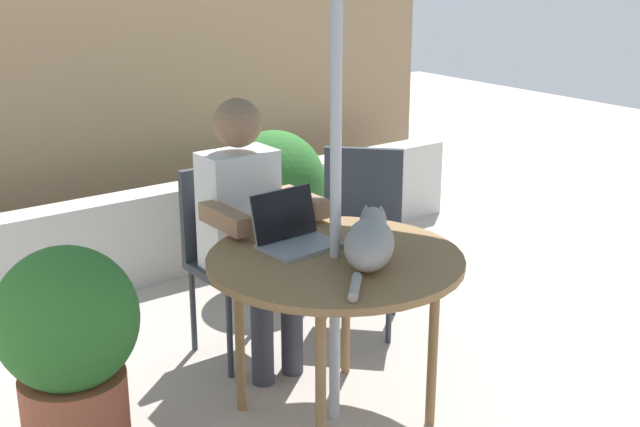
{
  "coord_description": "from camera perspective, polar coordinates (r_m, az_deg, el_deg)",
  "views": [
    {
      "loc": [
        -1.92,
        -2.48,
        1.9
      ],
      "look_at": [
        0.0,
        0.1,
        0.87
      ],
      "focal_mm": 47.99,
      "sensor_mm": 36.0,
      "label": 1
    }
  ],
  "objects": [
    {
      "name": "planter_wall_low",
      "position": [
        5.02,
        -12.05,
        -1.62
      ],
      "size": [
        4.64,
        0.2,
        0.53
      ],
      "primitive_type": "cube",
      "color": "beige",
      "rests_on": "ground"
    },
    {
      "name": "potted_plant_by_chair",
      "position": [
        4.8,
        -3.04,
        0.9
      ],
      "size": [
        0.58,
        0.58,
        0.9
      ],
      "color": "#9E5138",
      "rests_on": "ground"
    },
    {
      "name": "potted_plant_near_fence",
      "position": [
        3.29,
        -16.37,
        -8.57
      ],
      "size": [
        0.52,
        0.52,
        0.86
      ],
      "color": "#9E5138",
      "rests_on": "ground"
    },
    {
      "name": "cat",
      "position": [
        3.26,
        3.33,
        -1.94
      ],
      "size": [
        0.5,
        0.48,
        0.17
      ],
      "color": "gray",
      "rests_on": "patio_table"
    },
    {
      "name": "patio_table",
      "position": [
        3.38,
        1.02,
        -3.8
      ],
      "size": [
        1.02,
        1.02,
        0.72
      ],
      "color": "olive",
      "rests_on": "ground"
    },
    {
      "name": "chair_empty",
      "position": [
        4.33,
        2.75,
        -0.64
      ],
      "size": [
        0.57,
        0.57,
        0.9
      ],
      "color": "#33383F",
      "rests_on": "ground"
    },
    {
      "name": "fence_back",
      "position": [
        5.39,
        -15.06,
        5.57
      ],
      "size": [
        5.16,
        0.08,
        1.63
      ],
      "primitive_type": "cube",
      "color": "#937756",
      "rests_on": "ground"
    },
    {
      "name": "ground_plane",
      "position": [
        3.67,
        0.96,
        -13.37
      ],
      "size": [
        14.0,
        14.0,
        0.0
      ],
      "primitive_type": "plane",
      "color": "#ADA399"
    },
    {
      "name": "person_seated",
      "position": [
        3.86,
        -4.85,
        -0.36
      ],
      "size": [
        0.48,
        0.48,
        1.24
      ],
      "color": "white",
      "rests_on": "ground"
    },
    {
      "name": "laptop",
      "position": [
        3.47,
        -1.9,
        -1.09
      ],
      "size": [
        0.31,
        0.27,
        0.21
      ],
      "color": "gray",
      "rests_on": "patio_table"
    },
    {
      "name": "chair_occupied",
      "position": [
        4.05,
        -5.98,
        -2.07
      ],
      "size": [
        0.4,
        0.4,
        0.9
      ],
      "color": "#33383F",
      "rests_on": "ground"
    }
  ]
}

